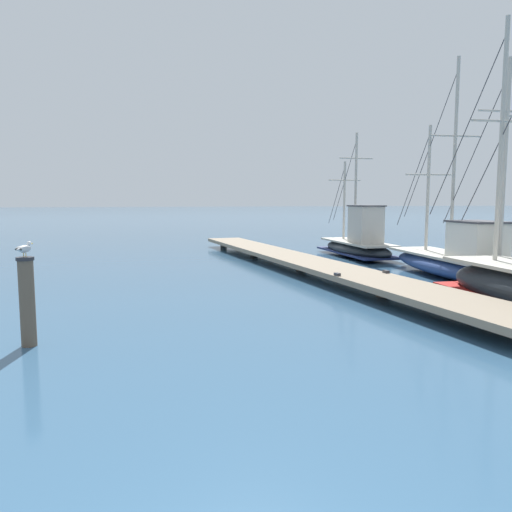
% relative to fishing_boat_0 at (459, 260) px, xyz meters
% --- Properties ---
extents(floating_dock, '(3.13, 21.15, 0.53)m').
position_rel_fishing_boat_0_xyz_m(floating_dock, '(-4.31, 3.16, -0.24)').
color(floating_dock, gray).
rests_on(floating_dock, ground).
extents(fishing_boat_0, '(2.72, 8.05, 7.19)m').
position_rel_fishing_boat_0_xyz_m(fishing_boat_0, '(0.00, 0.00, 0.00)').
color(fishing_boat_0, navy).
rests_on(fishing_boat_0, ground).
extents(fishing_boat_1, '(2.07, 6.33, 5.58)m').
position_rel_fishing_boat_0_xyz_m(fishing_boat_1, '(-0.25, 6.48, 0.05)').
color(fishing_boat_1, black).
rests_on(fishing_boat_1, ground).
extents(mooring_piling, '(0.30, 0.30, 1.58)m').
position_rel_fishing_boat_0_xyz_m(mooring_piling, '(-12.31, -4.35, 0.22)').
color(mooring_piling, brown).
rests_on(mooring_piling, ground).
extents(perched_seagull, '(0.27, 0.34, 0.27)m').
position_rel_fishing_boat_0_xyz_m(perched_seagull, '(-12.31, -4.35, 1.12)').
color(perched_seagull, gold).
rests_on(perched_seagull, mooring_piling).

